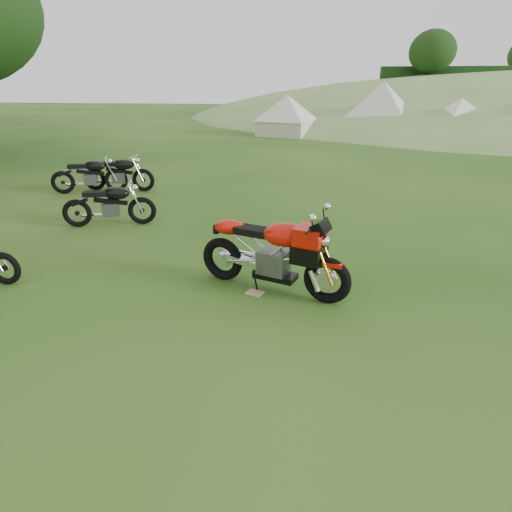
% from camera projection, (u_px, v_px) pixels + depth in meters
% --- Properties ---
extents(ground, '(120.00, 120.00, 0.00)m').
position_uv_depth(ground, '(259.00, 300.00, 6.05)').
color(ground, '#1A480F').
rests_on(ground, ground).
extents(sport_motorcycle, '(2.30, 1.25, 1.34)m').
position_uv_depth(sport_motorcycle, '(272.00, 247.00, 6.10)').
color(sport_motorcycle, red).
rests_on(sport_motorcycle, ground).
extents(plywood_board, '(0.28, 0.26, 0.02)m').
position_uv_depth(plywood_board, '(255.00, 293.00, 6.23)').
color(plywood_board, tan).
rests_on(plywood_board, ground).
extents(vintage_moto_b, '(1.91, 0.96, 0.98)m').
position_uv_depth(vintage_moto_b, '(109.00, 203.00, 9.03)').
color(vintage_moto_b, black).
rests_on(vintage_moto_b, ground).
extents(vintage_moto_c, '(1.99, 1.12, 1.03)m').
position_uv_depth(vintage_moto_c, '(89.00, 174.00, 11.79)').
color(vintage_moto_c, black).
rests_on(vintage_moto_c, ground).
extents(vintage_moto_d, '(2.01, 0.54, 1.05)m').
position_uv_depth(vintage_moto_d, '(118.00, 172.00, 11.97)').
color(vintage_moto_d, black).
rests_on(vintage_moto_d, ground).
extents(tent_left, '(3.43, 3.43, 2.39)m').
position_uv_depth(tent_left, '(287.00, 114.00, 24.59)').
color(tent_left, silver).
rests_on(tent_left, ground).
extents(tent_mid, '(4.24, 4.24, 2.83)m').
position_uv_depth(tent_mid, '(382.00, 110.00, 25.01)').
color(tent_mid, beige).
rests_on(tent_mid, ground).
extents(tent_right, '(3.37, 3.37, 2.31)m').
position_uv_depth(tent_right, '(459.00, 117.00, 22.75)').
color(tent_right, white).
rests_on(tent_right, ground).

